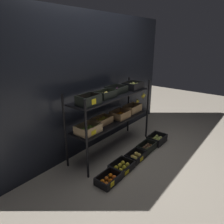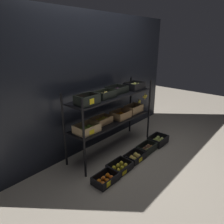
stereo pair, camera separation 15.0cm
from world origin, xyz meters
name	(u,v)px [view 1 (the left image)]	position (x,y,z in m)	size (l,w,h in m)	color
ground_plane	(112,149)	(0.00, 0.00, 0.00)	(10.00, 10.00, 0.00)	gray
storefront_wall	(92,83)	(0.00, 0.41, 1.09)	(3.97, 0.12, 2.18)	black
display_rack	(113,108)	(0.02, 0.00, 0.75)	(1.70, 0.45, 1.10)	black
crate_ground_tangerine	(108,180)	(-0.70, -0.49, 0.04)	(0.33, 0.23, 0.11)	black
crate_ground_lemon	(122,167)	(-0.37, -0.47, 0.04)	(0.34, 0.26, 0.11)	black
crate_ground_apple_gold	(136,156)	(0.00, -0.48, 0.04)	(0.32, 0.23, 0.10)	black
crate_ground_kiwi	(147,148)	(0.34, -0.48, 0.05)	(0.35, 0.21, 0.12)	black
crate_ground_pear	(157,139)	(0.70, -0.48, 0.05)	(0.35, 0.26, 0.14)	black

